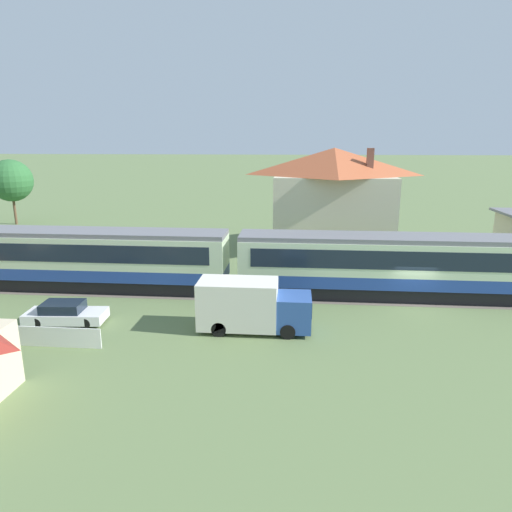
{
  "coord_description": "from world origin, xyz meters",
  "views": [
    {
      "loc": [
        -7.42,
        -27.8,
        10.07
      ],
      "look_at": [
        -10.3,
        4.71,
        1.74
      ],
      "focal_mm": 32.0,
      "sensor_mm": 36.0,
      "label": 1
    }
  ],
  "objects_px": {
    "passenger_train": "(237,260)",
    "parked_car_white": "(65,313)",
    "yard_tree_0": "(11,181)",
    "delivery_truck_blue": "(251,306)",
    "station_house_terracotta_roof": "(333,198)"
  },
  "relations": [
    {
      "from": "delivery_truck_blue",
      "to": "yard_tree_0",
      "type": "bearing_deg",
      "value": 137.31
    },
    {
      "from": "parked_car_white",
      "to": "yard_tree_0",
      "type": "distance_m",
      "value": 36.81
    },
    {
      "from": "passenger_train",
      "to": "parked_car_white",
      "type": "height_order",
      "value": "passenger_train"
    },
    {
      "from": "passenger_train",
      "to": "station_house_terracotta_roof",
      "type": "bearing_deg",
      "value": 61.63
    },
    {
      "from": "passenger_train",
      "to": "yard_tree_0",
      "type": "relative_size",
      "value": 11.11
    },
    {
      "from": "passenger_train",
      "to": "yard_tree_0",
      "type": "height_order",
      "value": "yard_tree_0"
    },
    {
      "from": "station_house_terracotta_roof",
      "to": "delivery_truck_blue",
      "type": "bearing_deg",
      "value": -106.16
    },
    {
      "from": "delivery_truck_blue",
      "to": "parked_car_white",
      "type": "bearing_deg",
      "value": -179.76
    },
    {
      "from": "passenger_train",
      "to": "parked_car_white",
      "type": "distance_m",
      "value": 11.05
    },
    {
      "from": "passenger_train",
      "to": "parked_car_white",
      "type": "bearing_deg",
      "value": -145.14
    },
    {
      "from": "delivery_truck_blue",
      "to": "yard_tree_0",
      "type": "distance_m",
      "value": 43.66
    },
    {
      "from": "passenger_train",
      "to": "station_house_terracotta_roof",
      "type": "distance_m",
      "value": 15.37
    },
    {
      "from": "passenger_train",
      "to": "station_house_terracotta_roof",
      "type": "xyz_separation_m",
      "value": [
        7.2,
        13.34,
        2.55
      ]
    },
    {
      "from": "station_house_terracotta_roof",
      "to": "delivery_truck_blue",
      "type": "height_order",
      "value": "station_house_terracotta_roof"
    },
    {
      "from": "passenger_train",
      "to": "station_house_terracotta_roof",
      "type": "relative_size",
      "value": 7.58
    }
  ]
}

